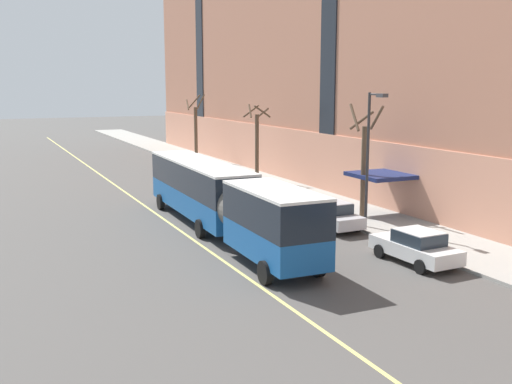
{
  "coord_description": "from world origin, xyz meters",
  "views": [
    {
      "loc": [
        -12.45,
        -24.27,
        7.99
      ],
      "look_at": [
        2.16,
        6.97,
        1.8
      ],
      "focal_mm": 42.0,
      "sensor_mm": 36.0,
      "label": 1
    }
  ],
  "objects_px": {
    "parked_car_white_0": "(416,247)",
    "street_tree_far_downtown": "(196,129)",
    "street_tree_mid_block": "(364,163)",
    "city_bus": "(220,197)",
    "parked_car_silver_6": "(330,215)",
    "parked_car_black_5": "(268,193)",
    "parked_car_darkgray_2": "(228,179)",
    "parked_car_darkgray_4": "(185,163)",
    "street_tree_far_uptown": "(257,141)",
    "street_lamp": "(370,147)"
  },
  "relations": [
    {
      "from": "parked_car_black_5",
      "to": "street_tree_far_downtown",
      "type": "bearing_deg",
      "value": 82.5
    },
    {
      "from": "parked_car_silver_6",
      "to": "city_bus",
      "type": "bearing_deg",
      "value": 169.0
    },
    {
      "from": "parked_car_white_0",
      "to": "parked_car_darkgray_2",
      "type": "relative_size",
      "value": 0.99
    },
    {
      "from": "parked_car_black_5",
      "to": "parked_car_darkgray_2",
      "type": "bearing_deg",
      "value": 91.0
    },
    {
      "from": "parked_car_white_0",
      "to": "street_tree_far_uptown",
      "type": "height_order",
      "value": "street_tree_far_uptown"
    },
    {
      "from": "city_bus",
      "to": "parked_car_white_0",
      "type": "distance_m",
      "value": 10.63
    },
    {
      "from": "street_tree_far_uptown",
      "to": "street_lamp",
      "type": "distance_m",
      "value": 17.38
    },
    {
      "from": "parked_car_darkgray_4",
      "to": "parked_car_black_5",
      "type": "relative_size",
      "value": 1.1
    },
    {
      "from": "parked_car_white_0",
      "to": "street_tree_far_downtown",
      "type": "relative_size",
      "value": 0.65
    },
    {
      "from": "parked_car_darkgray_2",
      "to": "street_lamp",
      "type": "relative_size",
      "value": 0.61
    },
    {
      "from": "parked_car_darkgray_4",
      "to": "street_tree_far_downtown",
      "type": "xyz_separation_m",
      "value": [
        3.13,
        5.76,
        2.71
      ]
    },
    {
      "from": "parked_car_silver_6",
      "to": "street_tree_far_uptown",
      "type": "relative_size",
      "value": 0.75
    },
    {
      "from": "parked_car_darkgray_4",
      "to": "street_tree_mid_block",
      "type": "xyz_separation_m",
      "value": [
        3.14,
        -24.16,
        2.64
      ]
    },
    {
      "from": "parked_car_darkgray_2",
      "to": "parked_car_black_5",
      "type": "height_order",
      "value": "same"
    },
    {
      "from": "street_tree_far_downtown",
      "to": "street_lamp",
      "type": "distance_m",
      "value": 32.34
    },
    {
      "from": "city_bus",
      "to": "street_lamp",
      "type": "relative_size",
      "value": 2.64
    },
    {
      "from": "street_tree_mid_block",
      "to": "street_tree_far_uptown",
      "type": "distance_m",
      "value": 14.93
    },
    {
      "from": "parked_car_darkgray_4",
      "to": "parked_car_silver_6",
      "type": "height_order",
      "value": "same"
    },
    {
      "from": "parked_car_darkgray_2",
      "to": "street_tree_far_downtown",
      "type": "relative_size",
      "value": 0.66
    },
    {
      "from": "city_bus",
      "to": "parked_car_darkgray_2",
      "type": "bearing_deg",
      "value": 66.05
    },
    {
      "from": "city_bus",
      "to": "street_tree_far_downtown",
      "type": "distance_m",
      "value": 31.24
    },
    {
      "from": "city_bus",
      "to": "street_tree_far_uptown",
      "type": "bearing_deg",
      "value": 58.38
    },
    {
      "from": "parked_car_darkgray_4",
      "to": "street_lamp",
      "type": "xyz_separation_m",
      "value": [
        1.85,
        -26.53,
        3.88
      ]
    },
    {
      "from": "street_tree_mid_block",
      "to": "street_tree_far_downtown",
      "type": "bearing_deg",
      "value": 90.03
    },
    {
      "from": "parked_car_darkgray_2",
      "to": "parked_car_silver_6",
      "type": "distance_m",
      "value": 14.58
    },
    {
      "from": "street_tree_far_downtown",
      "to": "street_tree_far_uptown",
      "type": "bearing_deg",
      "value": -89.99
    },
    {
      "from": "parked_car_darkgray_4",
      "to": "street_tree_far_uptown",
      "type": "relative_size",
      "value": 0.75
    },
    {
      "from": "parked_car_white_0",
      "to": "street_tree_far_downtown",
      "type": "xyz_separation_m",
      "value": [
        3.08,
        38.48,
        2.71
      ]
    },
    {
      "from": "city_bus",
      "to": "parked_car_darkgray_4",
      "type": "bearing_deg",
      "value": 75.99
    },
    {
      "from": "parked_car_darkgray_4",
      "to": "street_tree_far_downtown",
      "type": "distance_m",
      "value": 7.1
    },
    {
      "from": "parked_car_darkgray_2",
      "to": "parked_car_silver_6",
      "type": "relative_size",
      "value": 0.96
    },
    {
      "from": "street_lamp",
      "to": "parked_car_white_0",
      "type": "bearing_deg",
      "value": -106.21
    },
    {
      "from": "street_tree_mid_block",
      "to": "street_tree_far_uptown",
      "type": "height_order",
      "value": "street_tree_mid_block"
    },
    {
      "from": "city_bus",
      "to": "parked_car_white_0",
      "type": "height_order",
      "value": "city_bus"
    },
    {
      "from": "street_tree_mid_block",
      "to": "street_tree_far_downtown",
      "type": "distance_m",
      "value": 29.93
    },
    {
      "from": "city_bus",
      "to": "street_tree_mid_block",
      "type": "distance_m",
      "value": 9.25
    },
    {
      "from": "parked_car_white_0",
      "to": "street_lamp",
      "type": "bearing_deg",
      "value": 73.79
    },
    {
      "from": "parked_car_white_0",
      "to": "parked_car_black_5",
      "type": "distance_m",
      "value": 15.12
    },
    {
      "from": "parked_car_darkgray_2",
      "to": "street_tree_mid_block",
      "type": "distance_m",
      "value": 14.09
    },
    {
      "from": "parked_car_black_5",
      "to": "street_tree_far_uptown",
      "type": "bearing_deg",
      "value": 69.8
    },
    {
      "from": "street_tree_far_uptown",
      "to": "street_lamp",
      "type": "relative_size",
      "value": 0.85
    },
    {
      "from": "parked_car_darkgray_2",
      "to": "street_lamp",
      "type": "bearing_deg",
      "value": -83.1
    },
    {
      "from": "parked_car_darkgray_4",
      "to": "parked_car_black_5",
      "type": "xyz_separation_m",
      "value": [
        0.06,
        -17.59,
        -0.0
      ]
    },
    {
      "from": "parked_car_white_0",
      "to": "street_tree_mid_block",
      "type": "xyz_separation_m",
      "value": [
        3.09,
        8.55,
        2.64
      ]
    },
    {
      "from": "city_bus",
      "to": "parked_car_black_5",
      "type": "relative_size",
      "value": 4.54
    },
    {
      "from": "city_bus",
      "to": "street_tree_far_uptown",
      "type": "relative_size",
      "value": 3.12
    },
    {
      "from": "city_bus",
      "to": "parked_car_silver_6",
      "type": "height_order",
      "value": "city_bus"
    },
    {
      "from": "parked_car_white_0",
      "to": "street_tree_far_downtown",
      "type": "distance_m",
      "value": 38.7
    },
    {
      "from": "parked_car_silver_6",
      "to": "street_lamp",
      "type": "bearing_deg",
      "value": -36.14
    },
    {
      "from": "parked_car_black_5",
      "to": "parked_car_silver_6",
      "type": "bearing_deg",
      "value": -89.45
    }
  ]
}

